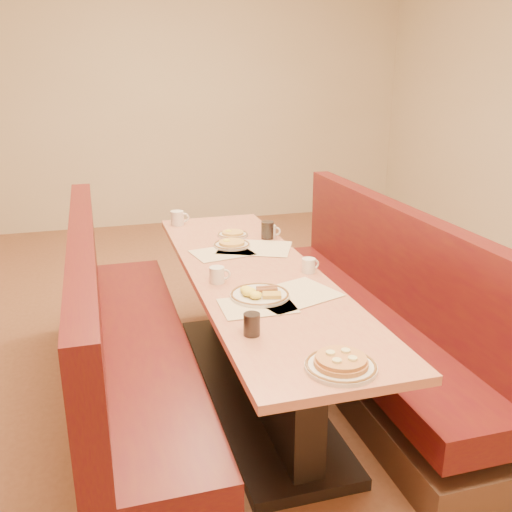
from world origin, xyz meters
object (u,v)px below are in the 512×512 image
object	(u,v)px
coffee_mug_c	(271,231)
booth_right	(372,321)
coffee_mug_b	(218,275)
pancake_plate	(341,364)
soda_tumbler_mid	(267,230)
coffee_mug_d	(178,218)
diner_table	(255,334)
booth_left	(124,354)
coffee_mug_a	(309,265)
soda_tumbler_near	(252,324)
eggs_plate	(259,294)

from	to	relation	value
coffee_mug_c	booth_right	bearing A→B (deg)	-42.07
coffee_mug_b	coffee_mug_c	distance (m)	0.87
pancake_plate	soda_tumbler_mid	bearing A→B (deg)	81.85
booth_right	pancake_plate	xyz separation A→B (m)	(-0.72, -1.10, 0.41)
pancake_plate	coffee_mug_d	xyz separation A→B (m)	(-0.27, 2.20, 0.03)
diner_table	coffee_mug_d	distance (m)	1.21
pancake_plate	soda_tumbler_mid	world-z (taller)	soda_tumbler_mid
coffee_mug_d	booth_left	bearing A→B (deg)	-109.54
coffee_mug_a	coffee_mug_c	xyz separation A→B (m)	(0.00, 0.69, 0.00)
coffee_mug_b	diner_table	bearing A→B (deg)	33.63
diner_table	booth_right	xyz separation A→B (m)	(0.73, 0.00, -0.01)
booth_left	soda_tumbler_near	size ratio (longest dim) A/B	25.75
diner_table	booth_left	bearing A→B (deg)	180.00
eggs_plate	coffee_mug_c	bearing A→B (deg)	69.29
soda_tumbler_near	soda_tumbler_mid	distance (m)	1.42
diner_table	coffee_mug_a	distance (m)	0.51
coffee_mug_c	coffee_mug_d	world-z (taller)	coffee_mug_d
soda_tumbler_near	soda_tumbler_mid	bearing A→B (deg)	70.05
pancake_plate	soda_tumbler_mid	size ratio (longest dim) A/B	2.37
coffee_mug_a	coffee_mug_b	bearing A→B (deg)	169.53
booth_right	soda_tumbler_near	world-z (taller)	booth_right
coffee_mug_a	soda_tumbler_near	bearing A→B (deg)	-139.94
booth_left	soda_tumbler_mid	size ratio (longest dim) A/B	21.92
diner_table	pancake_plate	world-z (taller)	pancake_plate
diner_table	coffee_mug_b	world-z (taller)	coffee_mug_b
diner_table	booth_left	distance (m)	0.73
eggs_plate	diner_table	bearing A→B (deg)	76.99
booth_right	soda_tumbler_mid	xyz separation A→B (m)	(-0.48, 0.60, 0.45)
eggs_plate	soda_tumbler_mid	xyz separation A→B (m)	(0.34, 0.95, 0.04)
diner_table	booth_left	world-z (taller)	booth_left
pancake_plate	soda_tumbler_near	xyz separation A→B (m)	(-0.24, 0.37, 0.03)
eggs_plate	coffee_mug_a	distance (m)	0.46
coffee_mug_b	soda_tumbler_mid	xyz separation A→B (m)	(0.49, 0.69, 0.01)
booth_right	coffee_mug_b	bearing A→B (deg)	-174.31
booth_right	coffee_mug_d	world-z (taller)	booth_right
booth_right	booth_left	bearing A→B (deg)	180.00
coffee_mug_b	pancake_plate	bearing A→B (deg)	-65.37
soda_tumbler_mid	pancake_plate	bearing A→B (deg)	-98.15
coffee_mug_b	booth_right	bearing A→B (deg)	16.67
soda_tumbler_mid	booth_left	bearing A→B (deg)	-148.91
booth_left	coffee_mug_b	bearing A→B (deg)	-10.80
eggs_plate	coffee_mug_a	world-z (taller)	coffee_mug_a
pancake_plate	soda_tumbler_near	bearing A→B (deg)	123.21
booth_left	coffee_mug_b	xyz separation A→B (m)	(0.50, -0.10, 0.43)
booth_right	eggs_plate	world-z (taller)	booth_right
coffee_mug_c	soda_tumbler_near	world-z (taller)	soda_tumbler_near
soda_tumbler_near	soda_tumbler_mid	size ratio (longest dim) A/B	0.85
eggs_plate	soda_tumbler_mid	distance (m)	1.01
diner_table	coffee_mug_d	bearing A→B (deg)	102.89
eggs_plate	soda_tumbler_near	world-z (taller)	soda_tumbler_near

